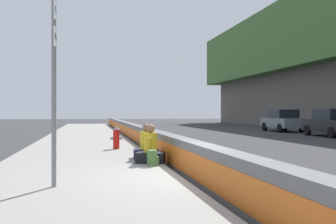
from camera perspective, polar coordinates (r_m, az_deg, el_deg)
name	(u,v)px	position (r m, az deg, el deg)	size (l,w,h in m)	color
ground_plane	(203,183)	(9.01, 4.85, -9.83)	(160.00, 160.00, 0.00)	#353538
sidewalk_strip	(77,184)	(8.67, -12.51, -9.74)	(80.00, 4.40, 0.14)	gray
jersey_barrier	(203,164)	(8.94, 4.83, -7.15)	(76.00, 0.45, 0.85)	slate
route_sign_post	(54,76)	(7.99, -15.52, 4.83)	(0.44, 0.09, 3.60)	gray
fire_hydrant	(116,137)	(15.64, -7.19, -3.46)	(0.26, 0.46, 0.88)	red
seated_person_foreground	(151,151)	(11.35, -2.44, -5.38)	(0.83, 0.91, 1.06)	black
seated_person_middle	(146,148)	(12.37, -3.05, -4.95)	(0.70, 0.80, 1.04)	#23284C
backpack	(152,158)	(10.77, -2.20, -6.40)	(0.32, 0.28, 0.40)	#4C7A3D
parked_car_fourth	(332,123)	(27.27, 21.82, -1.39)	(4.56, 2.08, 1.71)	black
parked_car_midline	(283,120)	(32.99, 15.63, -1.14)	(4.54, 2.03, 1.71)	slate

